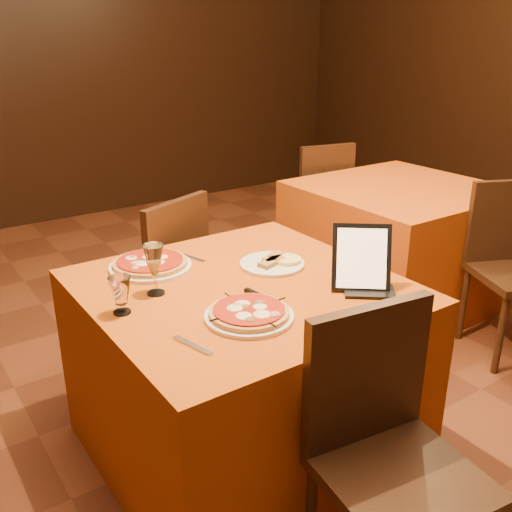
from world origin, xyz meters
TOP-DOWN VIEW (x-y plane):
  - floor at (0.00, 0.00)m, footprint 6.00×7.00m
  - wall_back at (0.00, 3.50)m, footprint 6.00×0.01m
  - main_table at (-0.44, -0.13)m, footprint 1.10×1.10m
  - side_table at (1.17, 0.54)m, footprint 1.10×1.10m
  - chair_main_near at (-0.44, -0.94)m, footprint 0.49×0.49m
  - chair_main_far at (-0.44, 0.70)m, footprint 0.60×0.60m
  - chair_side_far at (1.17, 1.37)m, footprint 0.55×0.55m
  - pizza_near at (-0.57, -0.37)m, footprint 0.29×0.29m
  - pizza_far at (-0.65, 0.21)m, footprint 0.33×0.33m
  - cutlet_dish at (-0.24, -0.04)m, footprint 0.26×0.26m
  - wine_glass at (-0.74, -0.02)m, footprint 0.08×0.08m
  - water_glass at (-0.89, -0.09)m, footprint 0.07×0.07m
  - tablet at (-0.10, -0.40)m, footprint 0.23×0.21m
  - knife at (-0.44, -0.32)m, footprint 0.04×0.20m
  - fork_near at (-0.81, -0.42)m, footprint 0.06×0.16m
  - fork_far at (-0.47, 0.23)m, footprint 0.07×0.18m

SIDE VIEW (x-z plane):
  - floor at x=0.00m, z-range -0.01..0.00m
  - main_table at x=-0.44m, z-range 0.00..0.75m
  - side_table at x=1.17m, z-range 0.00..0.75m
  - chair_main_near at x=-0.44m, z-range 0.00..0.91m
  - chair_main_far at x=-0.44m, z-range 0.00..0.91m
  - chair_side_far at x=1.17m, z-range 0.00..0.91m
  - knife at x=-0.44m, z-range 0.75..0.76m
  - fork_near at x=-0.81m, z-range 0.75..0.76m
  - fork_far at x=-0.47m, z-range 0.75..0.76m
  - cutlet_dish at x=-0.24m, z-range 0.75..0.78m
  - pizza_near at x=-0.57m, z-range 0.75..0.78m
  - pizza_far at x=-0.65m, z-range 0.75..0.78m
  - water_glass at x=-0.89m, z-range 0.75..0.88m
  - wine_glass at x=-0.74m, z-range 0.75..0.94m
  - tablet at x=-0.10m, z-range 0.75..0.99m
  - wall_back at x=0.00m, z-range 0.00..2.80m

